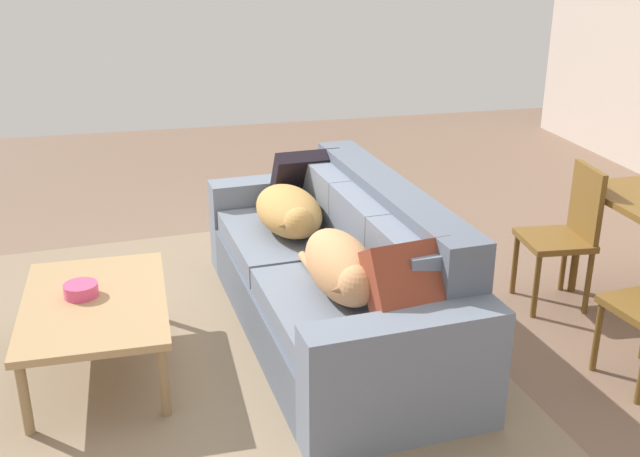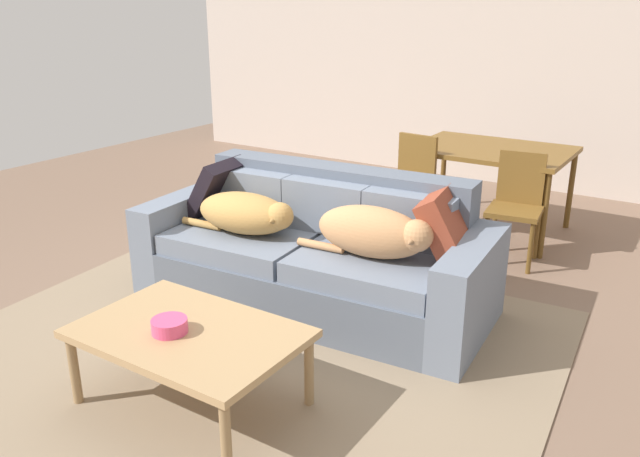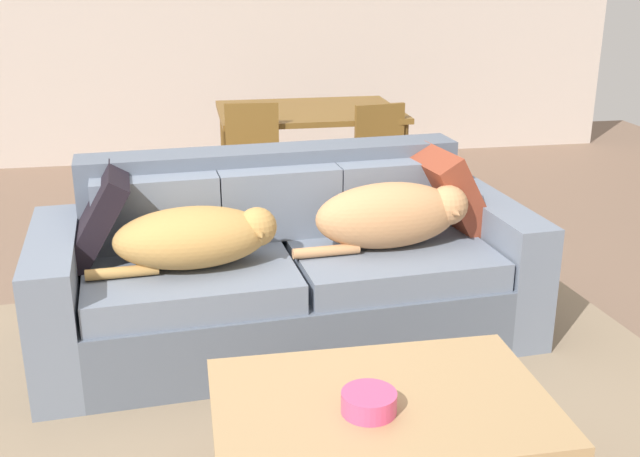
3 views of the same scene
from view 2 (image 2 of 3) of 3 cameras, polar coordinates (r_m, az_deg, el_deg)
The scene contains 13 objects.
ground_plane at distance 4.53m, azimuth -4.84°, elevation -6.54°, with size 10.00×10.00×0.00m, color #7A604D.
back_partition at distance 7.65m, azimuth 14.02°, elevation 14.20°, with size 8.00×0.12×2.70m, color beige.
area_rug at distance 4.02m, azimuth -6.04°, elevation -10.15°, with size 3.50×2.86×0.01m, color gray.
couch at distance 4.41m, azimuth -0.27°, elevation -2.40°, with size 2.44×1.15×0.90m.
dog_on_left_cushion at distance 4.40m, azimuth -6.48°, elevation 1.34°, with size 0.85×0.43×0.27m.
dog_on_right_cushion at distance 3.96m, azimuth 4.90°, elevation -0.33°, with size 0.88×0.36×0.32m.
throw_pillow_by_left_arm at distance 4.81m, azimuth -9.12°, elevation 3.56°, with size 0.10×0.44×0.44m, color black.
throw_pillow_by_right_arm at distance 4.02m, azimuth 11.16°, elevation 0.14°, with size 0.15×0.43×0.43m, color brown.
coffee_table at distance 3.34m, azimuth -11.50°, elevation -9.43°, with size 1.12×0.74×0.43m.
bowl_on_coffee_table at distance 3.31m, azimuth -13.15°, elevation -8.37°, with size 0.18×0.18×0.07m, color #EA4C7F.
dining_table at distance 5.95m, azimuth 14.88°, elevation 6.29°, with size 1.34×0.99×0.76m.
dining_chair_near_left at distance 5.60m, azimuth 7.94°, elevation 3.96°, with size 0.44×0.44×0.91m.
dining_chair_near_right at distance 5.32m, azimuth 16.97°, elevation 2.24°, with size 0.45×0.45×0.87m.
Camera 2 is at (2.53, -3.20, 1.99)m, focal length 36.24 mm.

